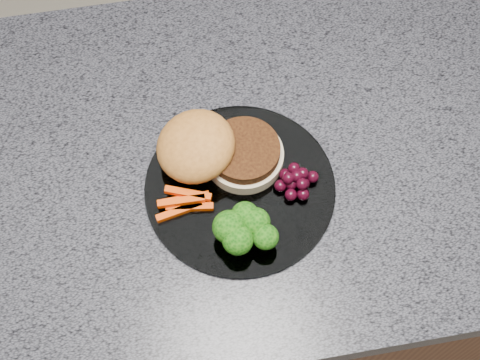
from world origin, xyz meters
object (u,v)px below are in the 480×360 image
(plate, at_px, (240,188))
(grape_bunch, at_px, (296,181))
(island_cabinet, at_px, (261,260))
(burger, at_px, (213,151))

(plate, distance_m, grape_bunch, 0.08)
(island_cabinet, xyz_separation_m, plate, (-0.05, -0.06, 0.47))
(burger, bearing_deg, grape_bunch, -36.79)
(plate, bearing_deg, island_cabinet, 46.86)
(island_cabinet, xyz_separation_m, burger, (-0.08, -0.01, 0.50))
(island_cabinet, distance_m, burger, 0.51)
(burger, height_order, grape_bunch, burger)
(plate, height_order, grape_bunch, grape_bunch)
(plate, relative_size, burger, 1.40)
(island_cabinet, height_order, grape_bunch, grape_bunch)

